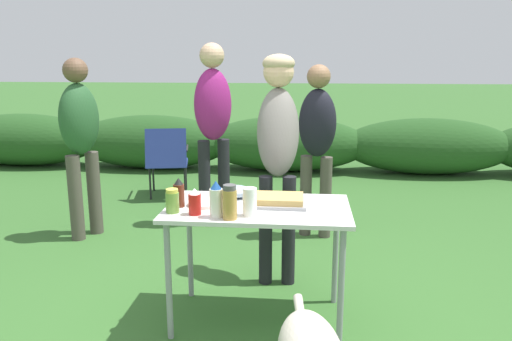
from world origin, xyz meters
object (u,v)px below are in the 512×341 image
object	(u,v)px
standing_person_in_olive_jacket	(80,132)
food_tray	(278,200)
standing_person_in_dark_puffer	(278,136)
standing_person_in_red_jacket	(317,135)
mixing_bowl	(236,191)
bbq_sauce_bottle	(179,193)
folding_table	(258,219)
relish_jar	(172,201)
spice_jar	(230,202)
plate_stack	(205,203)
standing_person_in_navy_coat	(213,117)
ketchup_bottle	(195,202)
paper_cup_stack	(250,202)
camp_chair_green_behind_table	(167,158)
mayo_bottle	(216,200)

from	to	relation	value
standing_person_in_olive_jacket	food_tray	bearing A→B (deg)	-98.62
standing_person_in_dark_puffer	standing_person_in_red_jacket	distance (m)	0.96
mixing_bowl	bbq_sauce_bottle	size ratio (longest dim) A/B	1.04
folding_table	mixing_bowl	distance (m)	0.28
bbq_sauce_bottle	relish_jar	bearing A→B (deg)	-94.41
spice_jar	standing_person_in_dark_puffer	distance (m)	0.96
folding_table	plate_stack	distance (m)	0.34
spice_jar	bbq_sauce_bottle	bearing A→B (deg)	148.90
folding_table	mixing_bowl	bearing A→B (deg)	128.80
mixing_bowl	relish_jar	bearing A→B (deg)	-131.72
mixing_bowl	standing_person_in_navy_coat	xyz separation A→B (m)	(-0.44, 1.62, 0.29)
plate_stack	standing_person_in_red_jacket	distance (m)	1.72
relish_jar	standing_person_in_red_jacket	size ratio (longest dim) A/B	0.09
folding_table	ketchup_bottle	size ratio (longest dim) A/B	7.17
food_tray	paper_cup_stack	xyz separation A→B (m)	(-0.14, -0.23, 0.05)
folding_table	camp_chair_green_behind_table	bearing A→B (deg)	115.94
plate_stack	standing_person_in_red_jacket	world-z (taller)	standing_person_in_red_jacket
folding_table	mayo_bottle	xyz separation A→B (m)	(-0.21, -0.23, 0.18)
camp_chair_green_behind_table	mixing_bowl	bearing A→B (deg)	-77.21
standing_person_in_navy_coat	spice_jar	bearing A→B (deg)	-105.79
food_tray	plate_stack	bearing A→B (deg)	-173.62
standing_person_in_navy_coat	standing_person_in_olive_jacket	distance (m)	1.21
food_tray	spice_jar	bearing A→B (deg)	-129.08
folding_table	spice_jar	xyz separation A→B (m)	(-0.13, -0.25, 0.17)
standing_person_in_dark_puffer	mayo_bottle	bearing A→B (deg)	-111.60
bbq_sauce_bottle	food_tray	bearing A→B (deg)	9.71
ketchup_bottle	standing_person_in_dark_puffer	distance (m)	0.98
plate_stack	standing_person_in_navy_coat	bearing A→B (deg)	98.73
mayo_bottle	camp_chair_green_behind_table	bearing A→B (deg)	110.65
standing_person_in_dark_puffer	standing_person_in_navy_coat	bearing A→B (deg)	117.29
folding_table	mixing_bowl	world-z (taller)	mixing_bowl
folding_table	bbq_sauce_bottle	distance (m)	0.50
spice_jar	standing_person_in_navy_coat	size ratio (longest dim) A/B	0.11
folding_table	mayo_bottle	distance (m)	0.36
standing_person_in_navy_coat	bbq_sauce_bottle	bearing A→B (deg)	-114.54
ketchup_bottle	standing_person_in_olive_jacket	xyz separation A→B (m)	(-1.37, 1.53, 0.15)
standing_person_in_red_jacket	camp_chair_green_behind_table	xyz separation A→B (m)	(-1.70, 1.16, -0.47)
paper_cup_stack	standing_person_in_olive_jacket	distance (m)	2.27
ketchup_bottle	spice_jar	bearing A→B (deg)	-16.61
standing_person_in_dark_puffer	standing_person_in_red_jacket	size ratio (longest dim) A/B	1.05
ketchup_bottle	standing_person_in_dark_puffer	xyz separation A→B (m)	(0.42, 0.85, 0.26)
bbq_sauce_bottle	camp_chair_green_behind_table	size ratio (longest dim) A/B	0.21
food_tray	plate_stack	distance (m)	0.44
spice_jar	paper_cup_stack	bearing A→B (deg)	35.30
mixing_bowl	standing_person_in_red_jacket	bearing A→B (deg)	68.52
paper_cup_stack	relish_jar	size ratio (longest dim) A/B	1.15
plate_stack	mayo_bottle	xyz separation A→B (m)	(0.11, -0.23, 0.09)
standing_person_in_navy_coat	standing_person_in_red_jacket	world-z (taller)	standing_person_in_navy_coat
mayo_bottle	standing_person_in_olive_jacket	distance (m)	2.17
paper_cup_stack	standing_person_in_dark_puffer	xyz separation A→B (m)	(0.11, 0.84, 0.25)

